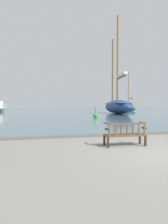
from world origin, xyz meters
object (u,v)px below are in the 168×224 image
sailboat_centre_channel (129,108)px  channel_buoy (95,115)px  sailboat_mid_port (118,105)px  park_bench (125,134)px

sailboat_centre_channel → channel_buoy: 24.40m
sailboat_mid_port → sailboat_centre_channel: size_ratio=1.80×
park_bench → sailboat_mid_port: (9.77, 23.72, 1.05)m
park_bench → channel_buoy: size_ratio=1.31×
sailboat_mid_port → channel_buoy: (-6.49, -8.68, -1.17)m
park_bench → sailboat_centre_channel: size_ratio=0.18×
park_bench → channel_buoy: (3.29, 15.04, -0.12)m
park_bench → channel_buoy: bearing=77.7°
sailboat_centre_channel → sailboat_mid_port: bearing=-123.5°
sailboat_mid_port → sailboat_centre_channel: (7.50, 11.31, -0.71)m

